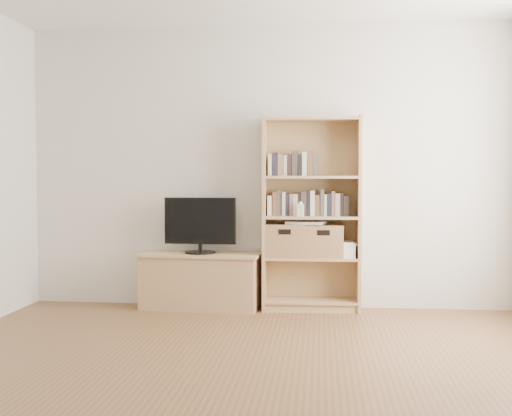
# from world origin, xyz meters

# --- Properties ---
(floor) EXTENTS (4.50, 5.00, 0.01)m
(floor) POSITION_xyz_m (0.00, 0.00, 0.00)
(floor) COLOR brown
(floor) RESTS_ON ground
(back_wall) EXTENTS (4.50, 0.02, 2.60)m
(back_wall) POSITION_xyz_m (0.00, 2.50, 1.30)
(back_wall) COLOR silver
(back_wall) RESTS_ON floor
(front_wall) EXTENTS (4.50, 0.02, 2.60)m
(front_wall) POSITION_xyz_m (0.00, -2.50, 1.30)
(front_wall) COLOR silver
(front_wall) RESTS_ON floor
(tv_stand) EXTENTS (1.09, 0.48, 0.49)m
(tv_stand) POSITION_xyz_m (-0.61, 2.30, 0.24)
(tv_stand) COLOR #A97E56
(tv_stand) RESTS_ON floor
(bookshelf) EXTENTS (0.88, 0.33, 1.75)m
(bookshelf) POSITION_xyz_m (0.40, 2.34, 0.88)
(bookshelf) COLOR #A97E56
(bookshelf) RESTS_ON floor
(television) EXTENTS (0.66, 0.07, 0.51)m
(television) POSITION_xyz_m (-0.61, 2.30, 0.76)
(television) COLOR black
(television) RESTS_ON tv_stand
(books_row_mid) EXTENTS (0.76, 0.17, 0.20)m
(books_row_mid) POSITION_xyz_m (0.39, 2.36, 0.96)
(books_row_mid) COLOR beige
(books_row_mid) RESTS_ON bookshelf
(books_row_upper) EXTENTS (0.36, 0.15, 0.19)m
(books_row_upper) POSITION_xyz_m (0.20, 2.36, 1.31)
(books_row_upper) COLOR beige
(books_row_upper) RESTS_ON bookshelf
(baby_monitor) EXTENTS (0.06, 0.04, 0.11)m
(baby_monitor) POSITION_xyz_m (0.30, 2.24, 0.91)
(baby_monitor) COLOR white
(baby_monitor) RESTS_ON bookshelf
(basket_left) EXTENTS (0.36, 0.30, 0.30)m
(basket_left) POSITION_xyz_m (0.16, 2.33, 0.63)
(basket_left) COLOR #906041
(basket_left) RESTS_ON bookshelf
(basket_right) EXTENTS (0.36, 0.30, 0.29)m
(basket_right) POSITION_xyz_m (0.50, 2.34, 0.63)
(basket_right) COLOR #906041
(basket_right) RESTS_ON bookshelf
(laptop) EXTENTS (0.37, 0.30, 0.03)m
(laptop) POSITION_xyz_m (0.35, 2.33, 0.79)
(laptop) COLOR white
(laptop) RESTS_ON basket_left
(magazine_stack) EXTENTS (0.18, 0.26, 0.12)m
(magazine_stack) POSITION_xyz_m (0.70, 2.35, 0.54)
(magazine_stack) COLOR beige
(magazine_stack) RESTS_ON bookshelf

